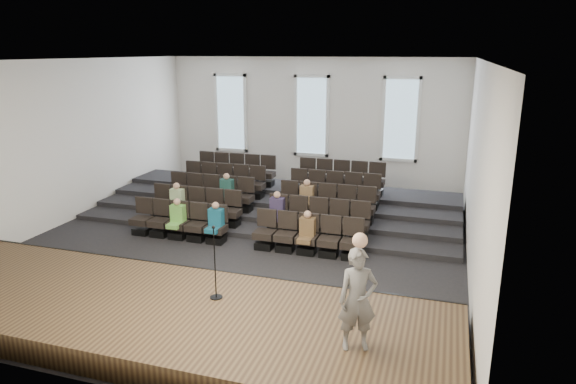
{
  "coord_description": "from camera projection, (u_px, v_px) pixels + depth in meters",
  "views": [
    {
      "loc": [
        5.29,
        -12.93,
        5.25
      ],
      "look_at": [
        1.05,
        0.5,
        1.34
      ],
      "focal_mm": 32.0,
      "sensor_mm": 36.0,
      "label": 1
    }
  ],
  "objects": [
    {
      "name": "wall_left",
      "position": [
        66.0,
        142.0,
        15.9
      ],
      "size": [
        0.04,
        14.0,
        5.0
      ],
      "primitive_type": "cube",
      "color": "silver",
      "rests_on": "ground"
    },
    {
      "name": "ground",
      "position": [
        248.0,
        238.0,
        14.82
      ],
      "size": [
        14.0,
        14.0,
        0.0
      ],
      "primitive_type": "plane",
      "color": "black",
      "rests_on": "ground"
    },
    {
      "name": "ceiling",
      "position": [
        244.0,
        59.0,
        13.48
      ],
      "size": [
        12.0,
        14.0,
        0.02
      ],
      "primitive_type": "cube",
      "color": "white",
      "rests_on": "ground"
    },
    {
      "name": "stage",
      "position": [
        151.0,
        314.0,
        10.06
      ],
      "size": [
        11.8,
        3.6,
        0.5
      ],
      "primitive_type": "cube",
      "color": "#4E3A21",
      "rests_on": "ground"
    },
    {
      "name": "seating_rows",
      "position": [
        266.0,
        201.0,
        16.05
      ],
      "size": [
        6.8,
        4.7,
        1.67
      ],
      "color": "black",
      "rests_on": "ground"
    },
    {
      "name": "mic_stand",
      "position": [
        215.0,
        277.0,
        10.07
      ],
      "size": [
        0.25,
        0.25,
        1.51
      ],
      "color": "black",
      "rests_on": "stage"
    },
    {
      "name": "windows",
      "position": [
        312.0,
        116.0,
        20.49
      ],
      "size": [
        8.44,
        0.1,
        3.24
      ],
      "color": "white",
      "rests_on": "wall_back"
    },
    {
      "name": "risers",
      "position": [
        282.0,
        202.0,
        17.68
      ],
      "size": [
        11.8,
        4.8,
        0.6
      ],
      "color": "black",
      "rests_on": "ground"
    },
    {
      "name": "wall_right",
      "position": [
        477.0,
        168.0,
        12.4
      ],
      "size": [
        0.04,
        14.0,
        5.0
      ],
      "primitive_type": "cube",
      "color": "silver",
      "rests_on": "ground"
    },
    {
      "name": "stage_lip",
      "position": [
        194.0,
        277.0,
        11.69
      ],
      "size": [
        11.8,
        0.06,
        0.52
      ],
      "primitive_type": "cube",
      "color": "black",
      "rests_on": "ground"
    },
    {
      "name": "speaker",
      "position": [
        358.0,
        300.0,
        8.25
      ],
      "size": [
        0.74,
        0.62,
        1.74
      ],
      "primitive_type": "imported",
      "rotation": [
        0.0,
        0.0,
        0.37
      ],
      "color": "#615F5C",
      "rests_on": "stage"
    },
    {
      "name": "wall_front",
      "position": [
        71.0,
        240.0,
        7.7
      ],
      "size": [
        12.0,
        0.04,
        5.0
      ],
      "primitive_type": "cube",
      "color": "silver",
      "rests_on": "ground"
    },
    {
      "name": "wall_back",
      "position": [
        312.0,
        121.0,
        20.6
      ],
      "size": [
        12.0,
        0.04,
        5.0
      ],
      "primitive_type": "cube",
      "color": "silver",
      "rests_on": "ground"
    },
    {
      "name": "audience",
      "position": [
        240.0,
        207.0,
        14.98
      ],
      "size": [
        4.85,
        2.64,
        1.1
      ],
      "color": "#6CB94A",
      "rests_on": "seating_rows"
    }
  ]
}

